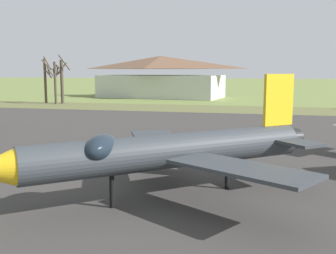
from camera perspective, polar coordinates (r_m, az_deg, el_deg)
name	(u,v)px	position (r m, az deg, el deg)	size (l,w,h in m)	color
asphalt_apron	(165,167)	(24.38, -0.40, -5.63)	(76.49, 62.97, 0.05)	#383533
grass_verge_strip	(227,109)	(61.01, 8.30, 2.48)	(136.49, 12.00, 0.06)	brown
jet_fighter_front_right	(166,150)	(17.88, -0.24, -3.29)	(13.61, 12.58, 5.58)	#33383D
bare_tree_far_left	(46,78)	(74.90, -16.75, 6.60)	(2.34, 3.41, 8.26)	brown
bare_tree_left_of_center	(55,81)	(72.12, -15.66, 6.22)	(2.43, 2.44, 7.25)	#42382D
bare_tree_center	(62,79)	(73.09, -14.74, 6.55)	(3.12, 3.12, 8.43)	#42382D
visitor_building	(161,77)	(87.56, -1.03, 7.03)	(28.24, 15.78, 8.86)	beige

